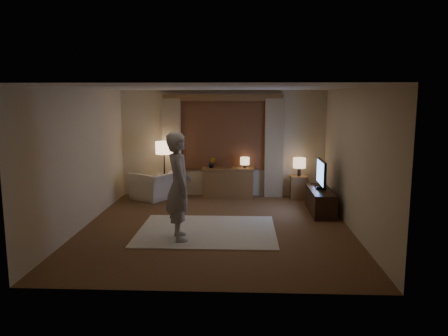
# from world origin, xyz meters

# --- Properties ---
(room) EXTENTS (5.04, 5.54, 2.64)m
(room) POSITION_xyz_m (0.00, 0.50, 1.33)
(room) COLOR brown
(room) RESTS_ON ground
(rug) EXTENTS (2.50, 2.00, 0.02)m
(rug) POSITION_xyz_m (-0.15, -0.24, 0.01)
(rug) COLOR beige
(rug) RESTS_ON floor
(sideboard) EXTENTS (1.20, 0.40, 0.70)m
(sideboard) POSITION_xyz_m (0.14, 2.50, 0.35)
(sideboard) COLOR brown
(sideboard) RESTS_ON floor
(picture_frame) EXTENTS (0.16, 0.02, 0.20)m
(picture_frame) POSITION_xyz_m (0.14, 2.50, 0.80)
(picture_frame) COLOR brown
(picture_frame) RESTS_ON sideboard
(plant) EXTENTS (0.17, 0.13, 0.30)m
(plant) POSITION_xyz_m (-0.26, 2.50, 0.85)
(plant) COLOR #999999
(plant) RESTS_ON sideboard
(table_lamp_sideboard) EXTENTS (0.22, 0.22, 0.30)m
(table_lamp_sideboard) POSITION_xyz_m (0.54, 2.50, 0.90)
(table_lamp_sideboard) COLOR black
(table_lamp_sideboard) RESTS_ON sideboard
(floor_lamp) EXTENTS (0.40, 0.40, 1.38)m
(floor_lamp) POSITION_xyz_m (-1.39, 2.36, 1.16)
(floor_lamp) COLOR black
(floor_lamp) RESTS_ON floor
(armchair) EXTENTS (1.28, 1.33, 0.66)m
(armchair) POSITION_xyz_m (-1.60, 2.33, 0.33)
(armchair) COLOR beige
(armchair) RESTS_ON floor
(side_table) EXTENTS (0.40, 0.40, 0.56)m
(side_table) POSITION_xyz_m (1.85, 2.45, 0.28)
(side_table) COLOR brown
(side_table) RESTS_ON floor
(table_lamp_side) EXTENTS (0.30, 0.30, 0.44)m
(table_lamp_side) POSITION_xyz_m (1.85, 2.45, 0.87)
(table_lamp_side) COLOR black
(table_lamp_side) RESTS_ON side_table
(tv_stand) EXTENTS (0.45, 1.40, 0.50)m
(tv_stand) POSITION_xyz_m (2.15, 1.19, 0.25)
(tv_stand) COLOR black
(tv_stand) RESTS_ON floor
(tv) EXTENTS (0.21, 0.87, 0.63)m
(tv) POSITION_xyz_m (2.15, 1.19, 0.85)
(tv) COLOR black
(tv) RESTS_ON tv_stand
(person) EXTENTS (0.61, 0.77, 1.84)m
(person) POSITION_xyz_m (-0.58, -0.72, 0.94)
(person) COLOR #B0ABA3
(person) RESTS_ON rug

